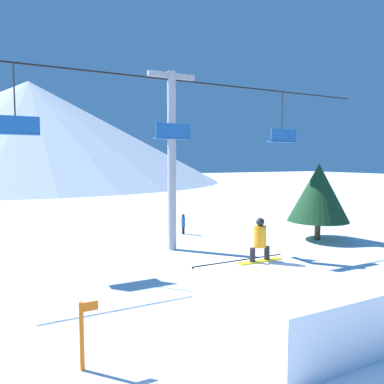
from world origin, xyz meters
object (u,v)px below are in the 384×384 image
Objects in this scene: distant_skier at (183,223)px; snowboarder at (260,240)px; snow_ramp at (282,307)px; trail_marker at (82,334)px; pine_tree_near at (319,193)px.

snowboarder is at bearing -105.23° from distant_skier.
snow_ramp is 2.62× the size of snowboarder.
trail_marker is 14.83m from distant_skier.
trail_marker is (-5.23, -0.79, -1.33)m from snowboarder.
pine_tree_near is at bearing 35.80° from snowboarder.
distant_skier is at bearing 74.77° from snowboarder.
pine_tree_near is 8.00m from distant_skier.
pine_tree_near is at bearing -38.75° from distant_skier.
pine_tree_near is 16.29m from trail_marker.
snowboarder is 1.21× the size of distant_skier.
snow_ramp reaches higher than trail_marker.
pine_tree_near reaches higher than snowboarder.
snow_ramp is at bearing -106.40° from snowboarder.
snow_ramp is 4.84m from trail_marker.
distant_skier is at bearing 141.25° from pine_tree_near.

